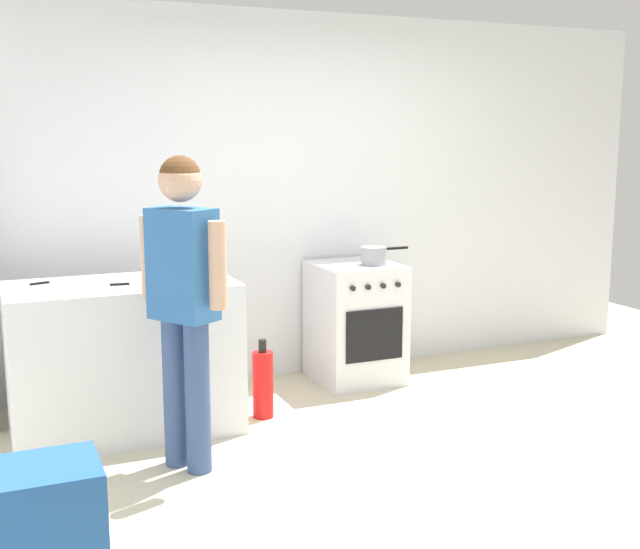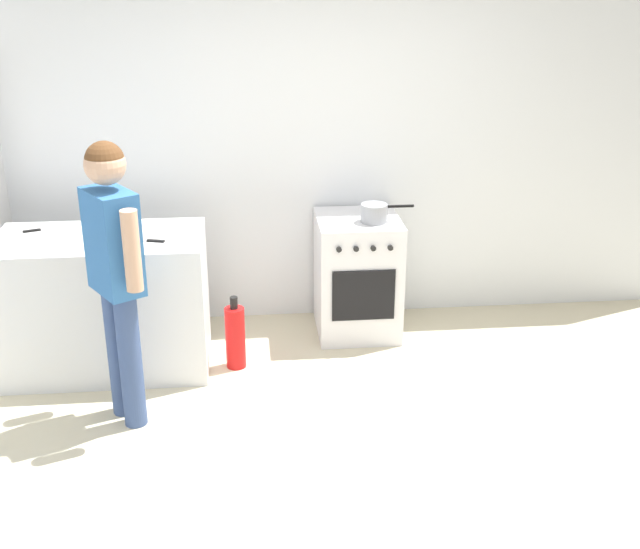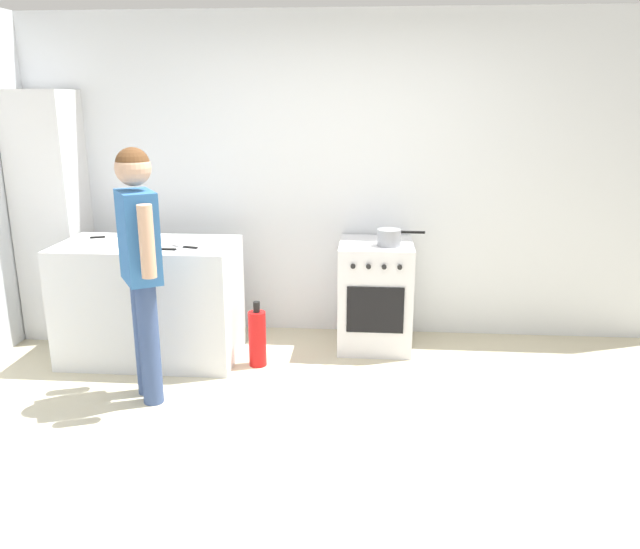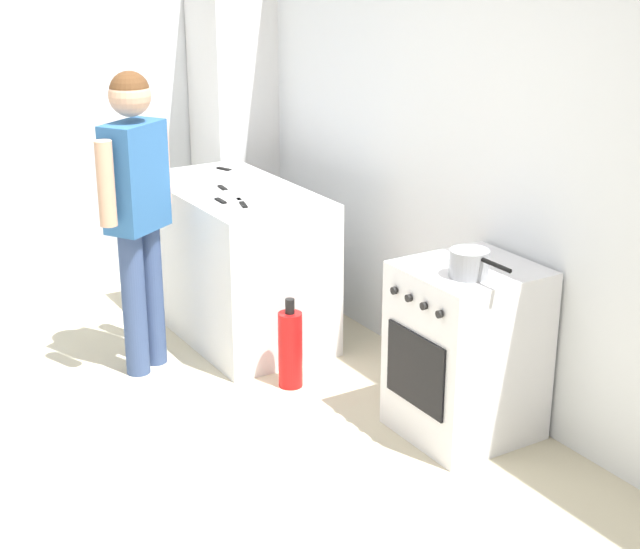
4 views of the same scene
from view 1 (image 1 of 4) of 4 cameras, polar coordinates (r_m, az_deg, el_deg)
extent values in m
plane|color=beige|center=(4.41, 7.47, -13.58)|extent=(8.00, 8.00, 0.00)
cube|color=silver|center=(5.82, -2.14, 5.48)|extent=(6.00, 0.10, 2.60)
cube|color=silver|center=(4.89, -13.77, -5.79)|extent=(1.30, 0.70, 0.90)
cube|color=silver|center=(5.75, 2.51, -3.40)|extent=(0.57, 0.60, 0.85)
cube|color=black|center=(5.49, 3.90, -4.32)|extent=(0.43, 0.01, 0.36)
cylinder|color=black|center=(5.51, 1.89, 0.48)|extent=(0.18, 0.18, 0.01)
cylinder|color=black|center=(5.62, 4.26, 0.65)|extent=(0.18, 0.18, 0.01)
cylinder|color=black|center=(5.73, 0.86, 0.84)|extent=(0.18, 0.18, 0.01)
cylinder|color=black|center=(5.83, 3.16, 1.00)|extent=(0.18, 0.18, 0.01)
cylinder|color=black|center=(5.34, 2.35, -0.99)|extent=(0.04, 0.02, 0.04)
cylinder|color=black|center=(5.39, 3.45, -0.90)|extent=(0.04, 0.02, 0.04)
cylinder|color=black|center=(5.44, 4.52, -0.81)|extent=(0.04, 0.02, 0.04)
cylinder|color=black|center=(5.49, 5.58, -0.72)|extent=(0.04, 0.02, 0.04)
cylinder|color=gray|center=(5.62, 3.83, 1.34)|extent=(0.18, 0.18, 0.13)
cylinder|color=black|center=(5.70, 5.45, 1.88)|extent=(0.18, 0.02, 0.02)
cube|color=silver|center=(4.74, -11.95, -0.60)|extent=(0.24, 0.06, 0.01)
cube|color=black|center=(4.73, -14.06, -0.67)|extent=(0.11, 0.04, 0.01)
cube|color=silver|center=(4.75, -10.60, -0.54)|extent=(0.10, 0.05, 0.01)
cube|color=black|center=(4.74, -9.33, -0.47)|extent=(0.11, 0.05, 0.01)
cube|color=silver|center=(4.96, -17.58, -0.39)|extent=(0.22, 0.11, 0.01)
cube|color=black|center=(4.89, -19.32, -0.59)|extent=(0.11, 0.06, 0.01)
cube|color=silver|center=(4.62, -12.67, -0.90)|extent=(0.20, 0.04, 0.01)
cube|color=black|center=(4.64, -10.78, -0.74)|extent=(0.11, 0.03, 0.01)
cylinder|color=#384C7A|center=(4.26, -8.69, -8.62)|extent=(0.13, 0.13, 0.81)
cylinder|color=#384C7A|center=(4.36, -10.24, -8.20)|extent=(0.13, 0.13, 0.81)
cube|color=#2D609E|center=(4.15, -9.75, 0.72)|extent=(0.35, 0.39, 0.57)
cylinder|color=tan|center=(3.98, -7.28, 0.65)|extent=(0.09, 0.09, 0.44)
cylinder|color=tan|center=(4.31, -12.04, 1.23)|extent=(0.09, 0.09, 0.44)
sphere|color=tan|center=(4.10, -9.92, 6.62)|extent=(0.22, 0.22, 0.22)
sphere|color=brown|center=(4.10, -9.93, 6.90)|extent=(0.21, 0.21, 0.21)
cylinder|color=red|center=(5.06, -4.08, -7.82)|extent=(0.13, 0.13, 0.42)
cylinder|color=black|center=(4.99, -4.11, -5.09)|extent=(0.05, 0.05, 0.08)
cube|color=#235193|center=(3.23, -20.04, -15.11)|extent=(0.52, 0.36, 0.28)
camera|label=2|loc=(1.86, 77.90, 27.52)|focal=45.00mm
camera|label=3|loc=(2.41, 60.98, 8.96)|focal=35.00mm
camera|label=4|loc=(6.18, 46.75, 12.40)|focal=55.00mm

